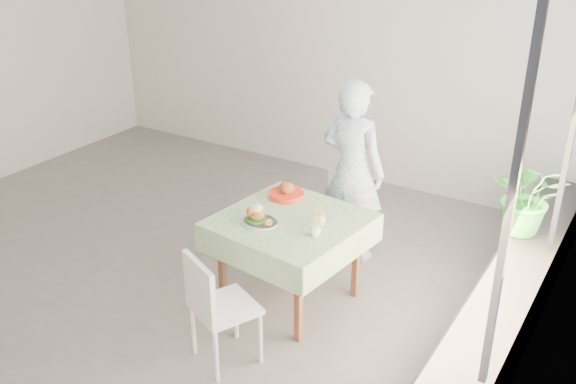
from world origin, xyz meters
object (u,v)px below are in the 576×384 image
Objects in this scene: diner at (353,171)px; potted_plant at (529,197)px; juice_cup_orange at (320,218)px; chair_near at (224,328)px; main_dish at (258,217)px; cafe_table at (290,250)px; chair_far at (332,235)px.

diner reaches higher than potted_plant.
juice_cup_orange is at bearing 104.53° from diner.
main_dish reaches higher than chair_near.
cafe_table is at bearing -171.05° from juice_cup_orange.
cafe_table is 3.95× the size of main_dish.
main_dish is at bearing 81.36° from diner.
cafe_table is 1.35× the size of chair_near.
chair_far is 0.93× the size of chair_near.
diner reaches higher than juice_cup_orange.
potted_plant is at bearing 38.88° from cafe_table.
chair_near is 0.89m from main_dish.
potted_plant reaches higher than chair_near.
potted_plant is at bearing 39.74° from main_dish.
main_dish is 2.18m from potted_plant.
chair_near is 2.63m from potted_plant.
chair_near is (-0.00, -0.87, -0.20)m from cafe_table.
main_dish is (-0.17, -0.18, 0.33)m from cafe_table.
cafe_table is 1.01m from diner.
cafe_table is at bearing -88.50° from chair_far.
potted_plant is at bearing -165.89° from diner.
potted_plant is (1.67, 1.39, 0.03)m from main_dish.
chair_near is at bearing -89.43° from chair_far.
potted_plant reaches higher than cafe_table.
juice_cup_orange is 1.72m from potted_plant.
chair_far is at bearing -163.24° from potted_plant.
potted_plant is (1.50, 1.21, 0.36)m from cafe_table.
juice_cup_orange is at bearing 8.95° from cafe_table.
juice_cup_orange is (0.25, 0.91, 0.54)m from chair_near.
chair_near is at bearing 91.21° from diner.
cafe_table is at bearing 46.34° from main_dish.
diner is at bearing -169.26° from potted_plant.
potted_plant is (1.50, 2.08, 0.56)m from chair_near.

